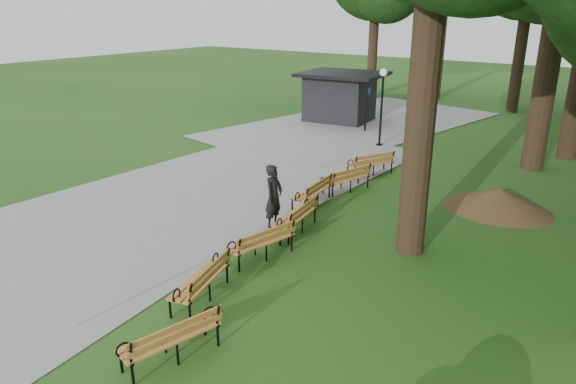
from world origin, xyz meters
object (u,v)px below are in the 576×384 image
Objects in this scene: bench_1 at (200,281)px; bench_2 at (260,242)px; kiosk at (340,97)px; bench_4 at (311,192)px; lamp_post at (382,92)px; bench_0 at (170,337)px; bench_3 at (295,217)px; bench_5 at (346,179)px; person at (274,197)px; dirt_mound at (499,199)px; bench_6 at (370,163)px.

bench_2 is (-0.17, 2.23, 0.00)m from bench_1.
bench_4 is at bearing -70.37° from kiosk.
lamp_post is 1.76× the size of bench_1.
bench_0 is 1.00× the size of bench_3.
bench_3 is 3.72m from bench_5.
bench_3 and bench_4 have the same top height.
bench_2 is at bearing 23.30° from bench_5.
bench_2 is 5.53m from bench_5.
bench_4 is 1.79m from bench_5.
person reaches higher than dirt_mound.
bench_4 is (-0.73, 1.91, 0.00)m from bench_3.
kiosk is 5.63m from lamp_post.
bench_2 and bench_5 have the same top height.
bench_5 is (0.20, 1.78, 0.00)m from bench_4.
bench_5 is at bearing -9.52° from person.
bench_6 is (-2.12, 11.47, 0.00)m from bench_0.
bench_3 is (-0.41, 4.03, 0.00)m from bench_1.
dirt_mound is (4.68, 5.03, -0.56)m from person.
bench_4 is (-1.14, 5.93, 0.00)m from bench_1.
person reaches higher than bench_6.
bench_0 is 1.00× the size of bench_1.
bench_2 is at bearing -73.17° from kiosk.
bench_0 and bench_1 have the same top height.
lamp_post is 1.76× the size of bench_2.
bench_3 is (-1.40, 5.73, 0.00)m from bench_0.
person is at bearing -73.63° from kiosk.
person is at bearing 26.75° from bench_6.
lamp_post reaches higher than bench_0.
dirt_mound is at bearing -36.93° from lamp_post.
lamp_post is at bearing -148.25° from bench_5.
kiosk is 2.17× the size of bench_0.
kiosk is at bearing -143.54° from bench_2.
bench_2 is at bearing -160.30° from person.
bench_1 is at bearing 4.42° from bench_4.
person is 1.97m from bench_2.
dirt_mound is at bearing 120.57° from bench_5.
bench_4 is (-0.09, 2.01, -0.47)m from person.
bench_0 and bench_2 have the same top height.
kiosk reaches higher than bench_2.
bench_4 is (-2.13, 7.63, 0.00)m from bench_0.
bench_3 is at bearing 14.47° from bench_4.
person reaches higher than bench_3.
bench_0 is 1.00× the size of bench_2.
bench_2 is (2.54, -11.49, -1.95)m from lamp_post.
kiosk reaches higher than dirt_mound.
bench_3 and bench_5 have the same top height.
dirt_mound is 9.66m from bench_1.
bench_0 is at bearing 9.13° from bench_4.
person is 4.09m from bench_1.
bench_2 is at bearing -150.29° from bench_0.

